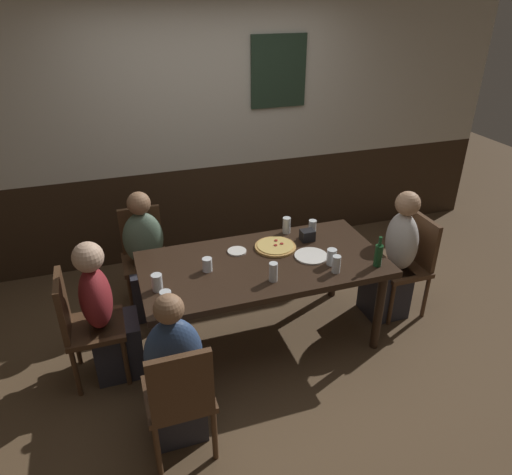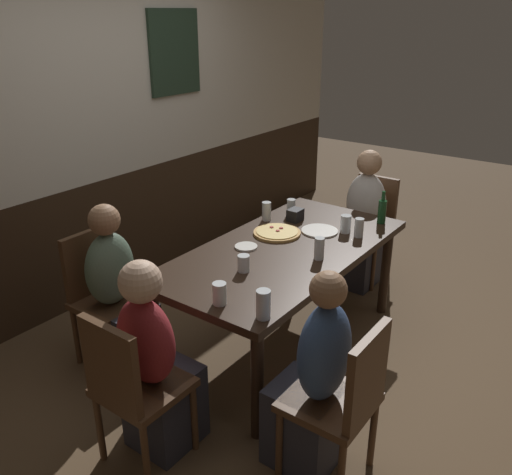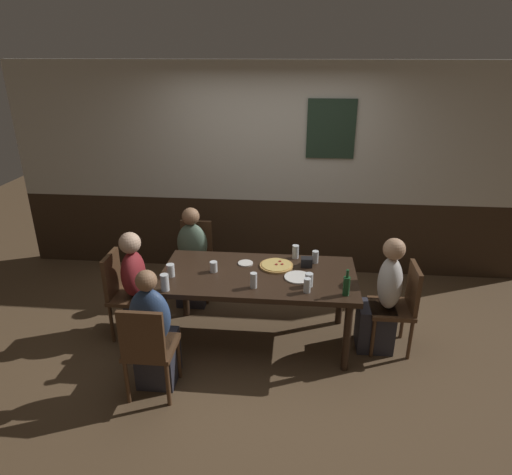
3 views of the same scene
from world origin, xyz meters
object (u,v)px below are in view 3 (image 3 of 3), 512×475
(dining_table, at_px, (258,281))
(chair_left_near, at_px, (148,346))
(beer_glass_tall, at_px, (254,281))
(tumbler_water, at_px, (295,253))
(beer_glass_half, at_px, (171,271))
(chair_head_west, at_px, (124,290))
(pizza, at_px, (277,266))
(condiment_caddy, at_px, (307,262))
(pint_glass_stout, at_px, (307,286))
(person_head_west, at_px, (140,293))
(pint_glass_pale, at_px, (214,267))
(person_head_east, at_px, (382,303))
(plate_white_small, at_px, (245,263))
(highball_clear, at_px, (165,283))
(pint_glass_amber, at_px, (315,257))
(person_left_far, at_px, (192,263))
(plate_white_large, at_px, (298,277))
(chair_head_east, at_px, (400,303))
(tumbler_short, at_px, (309,281))
(chair_left_far, at_px, (195,255))
(person_left_near, at_px, (154,338))
(beer_bottle_green, at_px, (346,285))

(dining_table, distance_m, chair_left_near, 1.21)
(beer_glass_tall, bearing_deg, tumbler_water, 61.10)
(dining_table, bearing_deg, beer_glass_half, -171.19)
(chair_head_west, xyz_separation_m, beer_glass_tall, (1.32, -0.27, 0.31))
(pizza, distance_m, condiment_caddy, 0.30)
(pizza, relative_size, tumbler_water, 2.39)
(pint_glass_stout, xyz_separation_m, beer_glass_tall, (-0.47, 0.04, 0.01))
(person_head_west, bearing_deg, pint_glass_pale, 0.58)
(dining_table, distance_m, person_head_east, 1.19)
(chair_head_west, distance_m, beer_glass_tall, 1.38)
(plate_white_small, bearing_deg, condiment_caddy, 0.25)
(highball_clear, height_order, pint_glass_amber, highball_clear)
(person_left_far, height_order, beer_glass_tall, person_left_far)
(beer_glass_tall, height_order, plate_white_small, beer_glass_tall)
(tumbler_water, relative_size, plate_white_large, 0.54)
(pint_glass_pale, bearing_deg, chair_head_east, -0.25)
(plate_white_small, distance_m, condiment_caddy, 0.60)
(chair_head_west, relative_size, beer_glass_half, 7.27)
(chair_head_west, xyz_separation_m, pizza, (1.50, 0.17, 0.26))
(tumbler_short, bearing_deg, beer_glass_tall, -171.67)
(person_head_east, xyz_separation_m, plate_white_small, (-1.32, 0.20, 0.26))
(person_left_far, xyz_separation_m, pint_glass_pale, (0.38, -0.71, 0.32))
(chair_head_west, bearing_deg, chair_left_near, -59.01)
(pizza, relative_size, beer_glass_tall, 2.31)
(tumbler_water, relative_size, beer_glass_tall, 0.97)
(plate_white_small, bearing_deg, chair_left_near, -121.68)
(chair_left_far, bearing_deg, person_left_far, -90.00)
(dining_table, distance_m, chair_left_far, 1.21)
(dining_table, height_order, pizza, pizza)
(person_left_near, distance_m, highball_clear, 0.47)
(plate_white_small, bearing_deg, dining_table, -54.44)
(person_head_east, xyz_separation_m, pint_glass_stout, (-0.72, -0.31, 0.31))
(chair_head_east, xyz_separation_m, person_left_far, (-2.15, 0.71, -0.03))
(beer_glass_half, distance_m, pint_glass_amber, 1.41)
(pint_glass_stout, bearing_deg, beer_glass_tall, 175.36)
(pint_glass_amber, relative_size, beer_bottle_green, 0.51)
(chair_left_far, distance_m, pint_glass_stout, 1.76)
(tumbler_short, height_order, beer_glass_tall, beer_glass_tall)
(person_left_near, xyz_separation_m, highball_clear, (0.03, 0.32, 0.34))
(pizza, xyz_separation_m, pint_glass_stout, (0.29, -0.48, 0.05))
(tumbler_short, height_order, pint_glass_amber, tumbler_short)
(tumbler_short, relative_size, beer_glass_tall, 0.88)
(tumbler_water, bearing_deg, beer_bottle_green, -57.91)
(pint_glass_amber, bearing_deg, person_head_east, -25.07)
(chair_left_far, relative_size, pint_glass_amber, 7.13)
(chair_left_near, xyz_separation_m, person_left_near, (0.00, 0.16, -0.03))
(chair_head_west, xyz_separation_m, plate_white_large, (1.71, -0.05, 0.25))
(person_head_west, height_order, plate_white_small, person_head_west)
(person_left_near, bearing_deg, highball_clear, 85.42)
(chair_head_west, bearing_deg, beer_bottle_green, -8.64)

